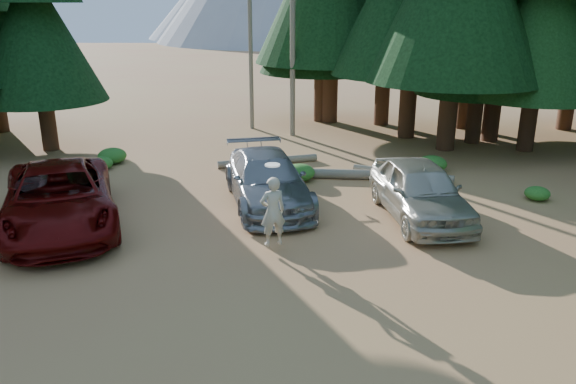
# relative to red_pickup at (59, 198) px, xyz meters

# --- Properties ---
(ground) EXTENTS (160.00, 160.00, 0.00)m
(ground) POSITION_rel_red_pickup_xyz_m (5.37, -2.97, -0.85)
(ground) COLOR #B6734D
(ground) RESTS_ON ground
(forest_belt_north) EXTENTS (36.00, 7.00, 22.00)m
(forest_belt_north) POSITION_rel_red_pickup_xyz_m (5.37, 12.03, -0.85)
(forest_belt_north) COLOR black
(forest_belt_north) RESTS_ON ground
(snag_back) EXTENTS (0.20, 0.20, 10.00)m
(snag_back) POSITION_rel_red_pickup_xyz_m (4.17, 13.03, 4.15)
(snag_back) COLOR gray
(snag_back) RESTS_ON ground
(red_pickup) EXTENTS (4.85, 6.70, 1.69)m
(red_pickup) POSITION_rel_red_pickup_xyz_m (0.00, 0.00, 0.00)
(red_pickup) COLOR #5B0807
(red_pickup) RESTS_ON ground
(silver_minivan_center) EXTENTS (3.34, 5.68, 1.54)m
(silver_minivan_center) POSITION_rel_red_pickup_xyz_m (5.50, 2.01, -0.07)
(silver_minivan_center) COLOR gray
(silver_minivan_center) RESTS_ON ground
(silver_minivan_right) EXTENTS (2.61, 5.03, 1.64)m
(silver_minivan_right) POSITION_rel_red_pickup_xyz_m (9.88, 0.93, -0.03)
(silver_minivan_right) COLOR #B3B09F
(silver_minivan_right) RESTS_ON ground
(frisbee_player) EXTENTS (0.74, 0.62, 2.04)m
(frisbee_player) POSITION_rel_red_pickup_xyz_m (5.83, -1.45, 0.21)
(frisbee_player) COLOR beige
(frisbee_player) RESTS_ON ground
(log_left) EXTENTS (3.78, 1.45, 0.28)m
(log_left) POSITION_rel_red_pickup_xyz_m (5.29, 6.44, -0.71)
(log_left) COLOR gray
(log_left) RESTS_ON ground
(log_mid) EXTENTS (3.37, 1.66, 0.29)m
(log_mid) POSITION_rel_red_pickup_xyz_m (10.11, 4.80, -0.70)
(log_mid) COLOR gray
(log_mid) RESTS_ON ground
(log_right) EXTENTS (5.33, 0.77, 0.34)m
(log_right) POSITION_rel_red_pickup_xyz_m (6.80, 4.76, -0.68)
(log_right) COLOR gray
(log_right) RESTS_ON ground
(shrub_far_left) EXTENTS (1.07, 1.07, 0.59)m
(shrub_far_left) POSITION_rel_red_pickup_xyz_m (-0.69, 6.52, -0.55)
(shrub_far_left) COLOR #22681F
(shrub_far_left) RESTS_ON ground
(shrub_left) EXTENTS (0.87, 0.87, 0.48)m
(shrub_left) POSITION_rel_red_pickup_xyz_m (-0.83, 5.63, -0.61)
(shrub_left) COLOR #22681F
(shrub_left) RESTS_ON ground
(shrub_center_left) EXTENTS (1.05, 1.05, 0.58)m
(shrub_center_left) POSITION_rel_red_pickup_xyz_m (6.50, 4.42, -0.56)
(shrub_center_left) COLOR #22681F
(shrub_center_left) RESTS_ON ground
(shrub_center_right) EXTENTS (0.87, 0.87, 0.48)m
(shrub_center_right) POSITION_rel_red_pickup_xyz_m (4.82, 3.85, -0.61)
(shrub_center_right) COLOR #22681F
(shrub_center_right) RESTS_ON ground
(shrub_right) EXTENTS (0.97, 0.97, 0.53)m
(shrub_right) POSITION_rel_red_pickup_xyz_m (10.33, 4.29, -0.58)
(shrub_right) COLOR #22681F
(shrub_right) RESTS_ON ground
(shrub_far_right) EXTENTS (1.06, 1.06, 0.58)m
(shrub_far_right) POSITION_rel_red_pickup_xyz_m (11.32, 5.61, -0.55)
(shrub_far_right) COLOR #22681F
(shrub_far_right) RESTS_ON ground
(shrub_edge_east) EXTENTS (0.77, 0.77, 0.42)m
(shrub_edge_east) POSITION_rel_red_pickup_xyz_m (13.90, 2.53, -0.64)
(shrub_edge_east) COLOR #22681F
(shrub_edge_east) RESTS_ON ground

